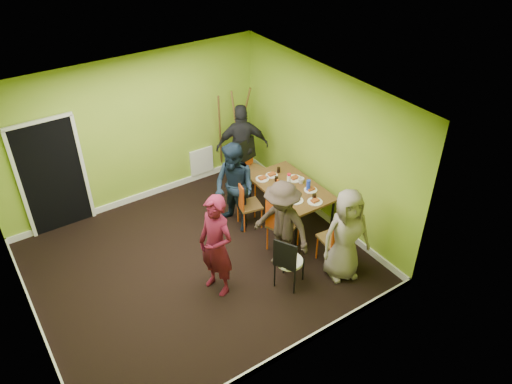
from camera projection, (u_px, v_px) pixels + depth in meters
ground at (198, 263)px, 8.12m from camera, size 5.00×5.00×0.00m
room_walls at (191, 214)px, 7.58m from camera, size 5.04×4.54×2.82m
dining_table at (291, 189)px, 8.65m from camera, size 0.90×1.50×0.75m
chair_left_far at (245, 202)px, 8.64m from camera, size 0.45×0.45×0.93m
chair_left_near at (281, 222)px, 8.05m from camera, size 0.58×0.58×1.07m
chair_back_end at (247, 155)px, 9.50m from camera, size 0.56×0.62×1.07m
chair_front_end at (338, 237)px, 7.77m from camera, size 0.47×0.47×1.03m
chair_bentwood at (288, 260)px, 7.41m from camera, size 0.50×0.49×0.94m
easel at (233, 134)px, 9.87m from camera, size 0.74×0.70×1.85m
plate_near_left at (262, 179)px, 8.81m from camera, size 0.24×0.24×0.01m
plate_near_right at (296, 200)px, 8.27m from camera, size 0.25×0.25×0.01m
plate_far_back at (272, 175)px, 8.91m from camera, size 0.22×0.22×0.01m
plate_far_front at (315, 202)px, 8.24m from camera, size 0.25×0.25×0.01m
plate_wall_back at (294, 179)px, 8.82m from camera, size 0.27×0.27×0.01m
plate_wall_front at (311, 190)px, 8.53m from camera, size 0.23×0.23×0.01m
thermos at (289, 181)px, 8.56m from camera, size 0.07×0.07×0.23m
blue_bottle at (308, 185)px, 8.47m from camera, size 0.07×0.07×0.20m
orange_bottle at (278, 182)px, 8.67m from camera, size 0.03×0.03×0.09m
glass_mid at (276, 179)px, 8.74m from camera, size 0.06×0.06×0.09m
glass_back at (279, 170)px, 8.97m from camera, size 0.06×0.06×0.10m
glass_front at (314, 197)px, 8.28m from camera, size 0.07×0.07×0.10m
cup_a at (288, 191)px, 8.43m from camera, size 0.12×0.12×0.09m
cup_b at (301, 181)px, 8.68m from camera, size 0.11×0.11×0.10m
person_standing at (216, 246)px, 7.19m from camera, size 0.56×0.70×1.68m
person_left_far at (234, 188)px, 8.47m from camera, size 0.80×0.92×1.63m
person_left_near at (282, 225)px, 7.69m from camera, size 0.86×1.13×1.55m
person_back_end at (242, 147)px, 9.56m from camera, size 1.09×0.80×1.72m
person_front_end at (346, 235)px, 7.48m from camera, size 0.87×0.69×1.56m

